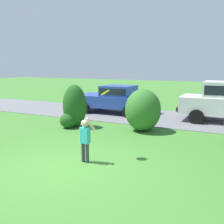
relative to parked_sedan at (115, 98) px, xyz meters
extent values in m
plane|color=#3D752D|center=(2.32, -7.99, -0.85)|extent=(80.00, 80.00, 0.00)
cube|color=slate|center=(2.32, -0.21, -0.84)|extent=(28.00, 4.40, 0.02)
ellipsoid|color=#1E511C|center=(-0.11, -3.84, 0.08)|extent=(1.06, 0.95, 1.85)
ellipsoid|color=#1E511C|center=(-0.25, -4.14, -0.52)|extent=(0.73, 0.73, 0.66)
ellipsoid|color=#33702B|center=(2.80, -3.21, 0.02)|extent=(1.46, 1.50, 1.73)
cube|color=#28429E|center=(-0.10, 0.00, -0.17)|extent=(4.21, 1.87, 0.64)
cube|color=#28429E|center=(0.22, 0.00, 0.43)|extent=(1.69, 1.63, 0.56)
cube|color=black|center=(0.22, 0.00, 0.43)|extent=(1.56, 1.65, 0.34)
cylinder|color=black|center=(-1.41, -0.93, -0.55)|extent=(0.60, 0.22, 0.60)
cylinder|color=black|center=(-1.39, 0.95, -0.55)|extent=(0.60, 0.22, 0.60)
cylinder|color=black|center=(1.20, -0.95, -0.55)|extent=(0.60, 0.22, 0.60)
cylinder|color=black|center=(1.21, 0.93, -0.55)|extent=(0.60, 0.22, 0.60)
cube|color=black|center=(-2.24, 0.02, -0.33)|extent=(0.13, 1.75, 0.20)
cube|color=black|center=(2.04, -0.02, -0.33)|extent=(0.13, 1.75, 0.20)
cylinder|color=black|center=(4.57, -0.95, -0.51)|extent=(0.69, 0.24, 0.68)
cylinder|color=black|center=(4.52, 0.93, -0.51)|extent=(0.69, 0.24, 0.68)
cube|color=black|center=(3.65, -0.03, -0.25)|extent=(0.17, 1.75, 0.20)
cylinder|color=#383842|center=(2.55, -7.40, -0.57)|extent=(0.10, 0.10, 0.55)
cylinder|color=#383842|center=(2.69, -7.41, -0.57)|extent=(0.10, 0.10, 0.55)
cube|color=#33B2B2|center=(2.62, -7.41, -0.08)|extent=(0.27, 0.18, 0.44)
sphere|color=beige|center=(2.62, -7.41, 0.26)|extent=(0.20, 0.20, 0.20)
cylinder|color=beige|center=(2.78, -7.37, 0.24)|extent=(0.21, 0.23, 0.39)
cylinder|color=beige|center=(2.46, -7.39, -0.13)|extent=(0.07, 0.07, 0.36)
cylinder|color=yellow|center=(2.91, -6.76, 1.06)|extent=(0.26, 0.28, 0.19)
cylinder|color=orange|center=(2.91, -6.76, 1.06)|extent=(0.15, 0.16, 0.12)
camera|label=1|loc=(6.49, -13.60, 1.84)|focal=43.66mm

